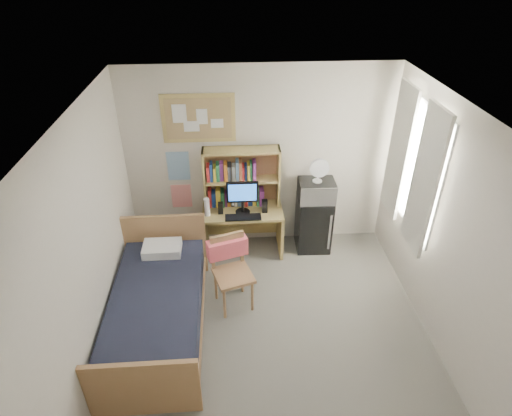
{
  "coord_description": "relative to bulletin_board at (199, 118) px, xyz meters",
  "views": [
    {
      "loc": [
        -0.4,
        -3.19,
        3.84
      ],
      "look_at": [
        -0.1,
        1.2,
        1.09
      ],
      "focal_mm": 30.0,
      "sensor_mm": 36.0,
      "label": 1
    }
  ],
  "objects": [
    {
      "name": "speaker_left",
      "position": [
        0.23,
        -0.34,
        -1.15
      ],
      "size": [
        0.07,
        0.07,
        0.17
      ],
      "primitive_type": "cube",
      "rotation": [
        0.0,
        0.0,
        -0.0
      ],
      "color": "black",
      "rests_on": "desk"
    },
    {
      "name": "bed",
      "position": [
        -0.49,
        -1.73,
        -1.64
      ],
      "size": [
        1.02,
        2.03,
        0.56
      ],
      "primitive_type": "cube",
      "rotation": [
        0.0,
        0.0,
        0.0
      ],
      "color": "black",
      "rests_on": "floor"
    },
    {
      "name": "water_bottle",
      "position": [
        0.05,
        -0.38,
        -1.1
      ],
      "size": [
        0.08,
        0.08,
        0.26
      ],
      "primitive_type": "cylinder",
      "rotation": [
        0.0,
        0.0,
        -0.0
      ],
      "color": "white",
      "rests_on": "desk"
    },
    {
      "name": "wall_left",
      "position": [
        -1.02,
        -2.08,
        -0.62
      ],
      "size": [
        0.04,
        4.2,
        2.6
      ],
      "primitive_type": "cube",
      "color": "silver",
      "rests_on": "floor"
    },
    {
      "name": "mini_fridge",
      "position": [
        1.55,
        -0.24,
        -1.52
      ],
      "size": [
        0.49,
        0.49,
        0.81
      ],
      "primitive_type": "cube",
      "rotation": [
        0.0,
        0.0,
        -0.03
      ],
      "color": "black",
      "rests_on": "floor"
    },
    {
      "name": "hutch",
      "position": [
        0.53,
        -0.13,
        -0.81
      ],
      "size": [
        1.03,
        0.27,
        0.85
      ],
      "primitive_type": "cube",
      "rotation": [
        0.0,
        0.0,
        -0.0
      ],
      "color": "tan",
      "rests_on": "desk"
    },
    {
      "name": "curtain_right",
      "position": [
        2.5,
        -0.48,
        -0.32
      ],
      "size": [
        0.04,
        0.55,
        1.7
      ],
      "primitive_type": "cube",
      "color": "silver",
      "rests_on": "wall_right"
    },
    {
      "name": "microwave",
      "position": [
        1.55,
        -0.26,
        -0.97
      ],
      "size": [
        0.5,
        0.38,
        0.28
      ],
      "primitive_type": "cube",
      "rotation": [
        0.0,
        0.0,
        -0.03
      ],
      "color": "silver",
      "rests_on": "mini_fridge"
    },
    {
      "name": "pillow",
      "position": [
        -0.5,
        -0.98,
        -1.31
      ],
      "size": [
        0.47,
        0.33,
        0.11
      ],
      "primitive_type": "cube",
      "rotation": [
        0.0,
        0.0,
        0.0
      ],
      "color": "white",
      "rests_on": "bed"
    },
    {
      "name": "desk",
      "position": [
        0.53,
        -0.28,
        -1.58
      ],
      "size": [
        1.11,
        0.56,
        0.69
      ],
      "primitive_type": "cube",
      "rotation": [
        0.0,
        0.0,
        -0.0
      ],
      "color": "tan",
      "rests_on": "floor"
    },
    {
      "name": "monitor",
      "position": [
        0.53,
        -0.34,
        -1.0
      ],
      "size": [
        0.43,
        0.04,
        0.45
      ],
      "primitive_type": "cube",
      "rotation": [
        0.0,
        0.0,
        -0.0
      ],
      "color": "black",
      "rests_on": "desk"
    },
    {
      "name": "floor",
      "position": [
        0.78,
        -2.08,
        -1.93
      ],
      "size": [
        3.6,
        4.2,
        0.02
      ],
      "primitive_type": "cube",
      "color": "slate",
      "rests_on": "ground"
    },
    {
      "name": "speaker_right",
      "position": [
        0.83,
        -0.35,
        -1.14
      ],
      "size": [
        0.08,
        0.08,
        0.18
      ],
      "primitive_type": "cube",
      "rotation": [
        0.0,
        0.0,
        -0.0
      ],
      "color": "black",
      "rests_on": "desk"
    },
    {
      "name": "poster_japan",
      "position": [
        -0.32,
        0.01,
        -1.14
      ],
      "size": [
        0.28,
        0.01,
        0.36
      ],
      "primitive_type": "cube",
      "color": "red",
      "rests_on": "wall_back"
    },
    {
      "name": "keyboard",
      "position": [
        0.53,
        -0.48,
        -1.22
      ],
      "size": [
        0.48,
        0.16,
        0.02
      ],
      "primitive_type": "cube",
      "rotation": [
        0.0,
        0.0,
        -0.0
      ],
      "color": "black",
      "rests_on": "desk"
    },
    {
      "name": "hoodie",
      "position": [
        0.31,
        -1.18,
        -1.19
      ],
      "size": [
        0.51,
        0.29,
        0.23
      ],
      "primitive_type": "cube",
      "rotation": [
        0.0,
        0.0,
        0.3
      ],
      "color": "#FF616C",
      "rests_on": "desk_chair"
    },
    {
      "name": "wall_back",
      "position": [
        0.78,
        0.02,
        -0.62
      ],
      "size": [
        3.6,
        0.04,
        2.6
      ],
      "primitive_type": "cube",
      "color": "silver",
      "rests_on": "floor"
    },
    {
      "name": "ceiling",
      "position": [
        0.78,
        -2.08,
        0.68
      ],
      "size": [
        3.6,
        4.2,
        0.02
      ],
      "primitive_type": "cube",
      "color": "white",
      "rests_on": "wall_back"
    },
    {
      "name": "bulletin_board",
      "position": [
        0.0,
        0.0,
        0.0
      ],
      "size": [
        0.94,
        0.03,
        0.64
      ],
      "primitive_type": "cube",
      "color": "tan",
      "rests_on": "wall_back"
    },
    {
      "name": "wall_right",
      "position": [
        2.58,
        -2.08,
        -0.62
      ],
      "size": [
        0.04,
        4.2,
        2.6
      ],
      "primitive_type": "cube",
      "color": "silver",
      "rests_on": "floor"
    },
    {
      "name": "poster_wave",
      "position": [
        -0.32,
        0.01,
        -0.67
      ],
      "size": [
        0.3,
        0.01,
        0.42
      ],
      "primitive_type": "cube",
      "color": "teal",
      "rests_on": "wall_back"
    },
    {
      "name": "desk_fan",
      "position": [
        1.55,
        -0.26,
        -0.67
      ],
      "size": [
        0.26,
        0.26,
        0.32
      ],
      "primitive_type": "cylinder",
      "rotation": [
        0.0,
        0.0,
        -0.03
      ],
      "color": "white",
      "rests_on": "microwave"
    },
    {
      "name": "window_unit",
      "position": [
        2.53,
        -0.88,
        -0.32
      ],
      "size": [
        0.1,
        1.4,
        1.7
      ],
      "primitive_type": "cube",
      "color": "white",
      "rests_on": "wall_right"
    },
    {
      "name": "desk_chair",
      "position": [
        0.37,
        -1.37,
        -1.45
      ],
      "size": [
        0.59,
        0.59,
        0.95
      ],
      "primitive_type": "cube",
      "rotation": [
        0.0,
        0.0,
        0.3
      ],
      "color": "#AE8152",
      "rests_on": "floor"
    },
    {
      "name": "curtain_left",
      "position": [
        2.5,
        -1.28,
        -0.32
      ],
      "size": [
        0.04,
        0.55,
        1.7
      ],
      "primitive_type": "cube",
      "color": "silver",
      "rests_on": "wall_right"
    }
  ]
}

